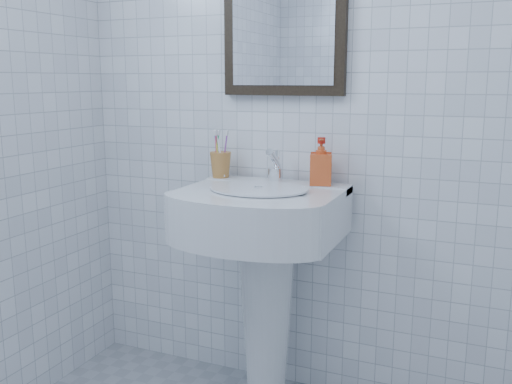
% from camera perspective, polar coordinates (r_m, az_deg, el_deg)
% --- Properties ---
extents(wall_back, '(2.20, 0.02, 2.50)m').
position_cam_1_polar(wall_back, '(2.26, 7.75, 9.76)').
color(wall_back, white).
rests_on(wall_back, ground).
extents(washbasin, '(0.59, 0.43, 0.91)m').
position_cam_1_polar(washbasin, '(2.23, 0.83, -6.88)').
color(washbasin, white).
rests_on(washbasin, ground).
extents(faucet, '(0.06, 0.12, 0.14)m').
position_cam_1_polar(faucet, '(2.25, 1.90, 2.36)').
color(faucet, silver).
rests_on(faucet, washbasin).
extents(toothbrush_cup, '(0.11, 0.11, 0.11)m').
position_cam_1_polar(toothbrush_cup, '(2.36, -3.56, 2.74)').
color(toothbrush_cup, '#B47434').
rests_on(toothbrush_cup, washbasin).
extents(soap_dispenser, '(0.10, 0.10, 0.18)m').
position_cam_1_polar(soap_dispenser, '(2.20, 6.51, 3.06)').
color(soap_dispenser, '#C43A13').
rests_on(soap_dispenser, washbasin).
extents(wall_mirror, '(0.50, 0.04, 0.62)m').
position_cam_1_polar(wall_mirror, '(2.31, 2.80, 17.32)').
color(wall_mirror, black).
rests_on(wall_mirror, wall_back).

